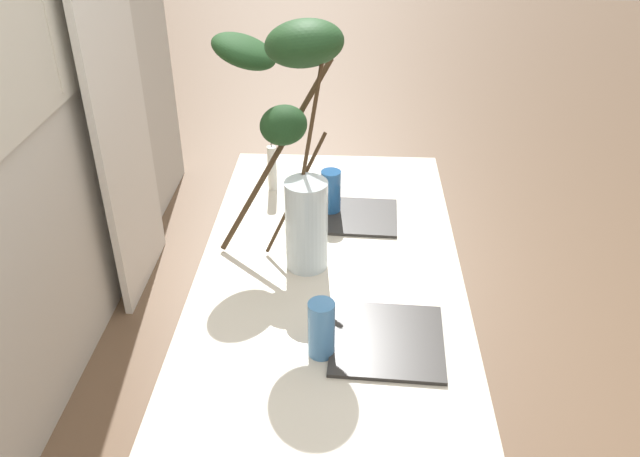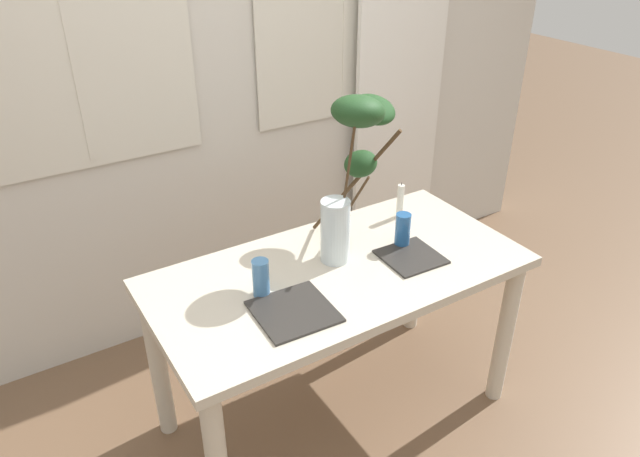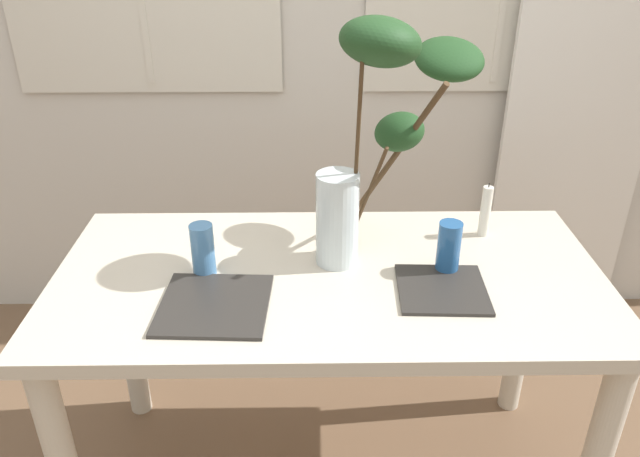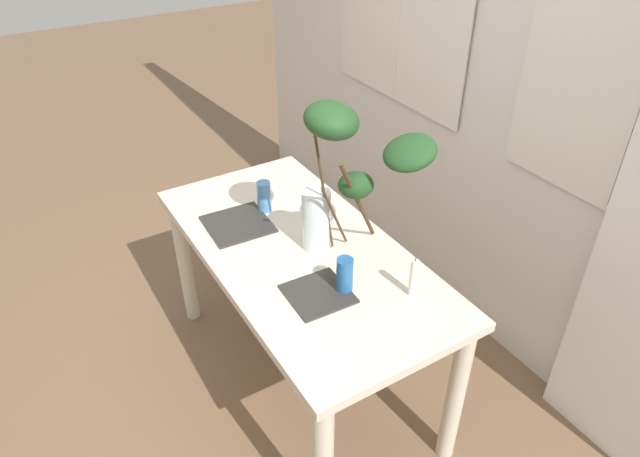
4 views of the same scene
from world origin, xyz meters
name	(u,v)px [view 4 (image 4 of 4)]	position (x,y,z in m)	size (l,w,h in m)	color
ground	(303,375)	(0.00, 0.00, 0.00)	(14.00, 14.00, 0.00)	brown
back_wall_with_windows	(508,52)	(0.00, 1.02, 1.40)	(4.12, 0.14, 2.76)	beige
dining_table	(301,271)	(0.00, 0.00, 0.64)	(1.46, 0.72, 0.76)	beige
vase_with_branches	(344,172)	(0.14, 0.11, 1.15)	(0.49, 0.43, 0.67)	silver
drinking_glass_blue_left	(264,197)	(-0.33, 0.01, 0.84)	(0.06, 0.06, 0.14)	#4C84BC
drinking_glass_blue_right	(345,275)	(0.31, 0.01, 0.84)	(0.06, 0.06, 0.14)	#235693
plate_square_left	(238,224)	(-0.28, -0.15, 0.77)	(0.26, 0.26, 0.01)	#2D2B28
plate_square_right	(318,294)	(0.28, -0.09, 0.77)	(0.22, 0.22, 0.01)	#2D2B28
pillar_candle	(413,278)	(0.46, 0.21, 0.84)	(0.03, 0.03, 0.17)	silver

